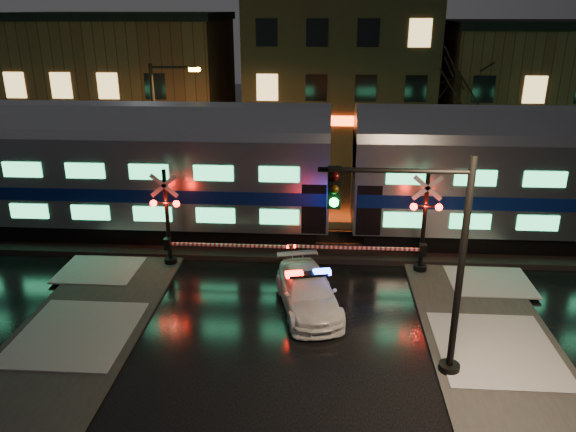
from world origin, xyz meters
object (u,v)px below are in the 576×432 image
(crossing_signal_left, at_px, (176,228))
(traffic_light, at_px, (423,265))
(crossing_signal_right, at_px, (414,233))
(streetlight, at_px, (161,128))
(police_car, at_px, (308,292))

(crossing_signal_left, relative_size, traffic_light, 0.89)
(crossing_signal_right, bearing_deg, streetlight, 149.91)
(police_car, xyz_separation_m, crossing_signal_right, (3.94, 3.04, 1.07))
(police_car, xyz_separation_m, streetlight, (-7.61, 9.73, 3.57))
(crossing_signal_right, relative_size, crossing_signal_left, 1.03)
(police_car, bearing_deg, crossing_signal_left, 136.80)
(crossing_signal_right, xyz_separation_m, streetlight, (-11.55, 6.69, 2.51))
(crossing_signal_right, relative_size, traffic_light, 0.92)
(crossing_signal_right, relative_size, streetlight, 0.80)
(streetlight, bearing_deg, crossing_signal_right, -30.09)
(police_car, distance_m, crossing_signal_left, 6.17)
(crossing_signal_left, bearing_deg, streetlight, 109.23)
(streetlight, bearing_deg, crossing_signal_left, -70.77)
(crossing_signal_right, bearing_deg, police_car, -142.34)
(crossing_signal_right, bearing_deg, crossing_signal_left, -179.98)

